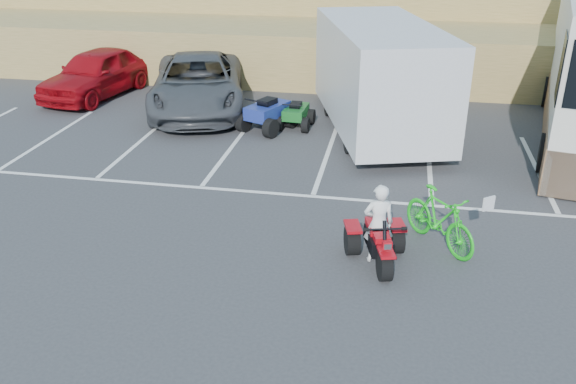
% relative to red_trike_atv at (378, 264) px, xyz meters
% --- Properties ---
extents(ground, '(100.00, 100.00, 0.00)m').
position_rel_red_trike_atv_xyz_m(ground, '(-1.63, 0.31, 0.00)').
color(ground, '#363638').
rests_on(ground, ground).
extents(parking_stripes, '(28.00, 5.16, 0.01)m').
position_rel_red_trike_atv_xyz_m(parking_stripes, '(-0.76, 4.38, 0.00)').
color(parking_stripes, white).
rests_on(parking_stripes, ground).
extents(grass_embankment, '(40.00, 8.50, 3.10)m').
position_rel_red_trike_atv_xyz_m(grass_embankment, '(-1.63, 15.79, 1.42)').
color(grass_embankment, olive).
rests_on(grass_embankment, ground).
extents(red_trike_atv, '(1.47, 1.74, 0.98)m').
position_rel_red_trike_atv_xyz_m(red_trike_atv, '(0.00, 0.00, 0.00)').
color(red_trike_atv, '#A90912').
rests_on(red_trike_atv, ground).
extents(rider, '(0.64, 0.50, 1.55)m').
position_rel_red_trike_atv_xyz_m(rider, '(-0.04, 0.15, 0.78)').
color(rider, white).
rests_on(rider, ground).
extents(green_dirt_bike, '(1.64, 1.88, 1.18)m').
position_rel_red_trike_atv_xyz_m(green_dirt_bike, '(1.11, 0.91, 0.59)').
color(green_dirt_bike, '#14BF19').
rests_on(green_dirt_bike, ground).
extents(grey_pickup, '(4.46, 6.79, 1.74)m').
position_rel_red_trike_atv_xyz_m(grey_pickup, '(-6.34, 8.80, 0.87)').
color(grey_pickup, '#414348').
rests_on(grey_pickup, ground).
extents(red_car, '(2.77, 5.10, 1.65)m').
position_rel_red_trike_atv_xyz_m(red_car, '(-10.37, 9.71, 0.82)').
color(red_car, '#99080F').
rests_on(red_car, ground).
extents(cargo_trailer, '(4.50, 7.22, 3.14)m').
position_rel_red_trike_atv_xyz_m(cargo_trailer, '(-0.43, 7.61, 1.70)').
color(cargo_trailer, silver).
rests_on(cargo_trailer, ground).
extents(quad_atv_blue, '(1.76, 1.98, 1.07)m').
position_rel_red_trike_atv_xyz_m(quad_atv_blue, '(-3.65, 7.17, 0.00)').
color(quad_atv_blue, navy).
rests_on(quad_atv_blue, ground).
extents(quad_atv_green, '(1.05, 1.36, 0.86)m').
position_rel_red_trike_atv_xyz_m(quad_atv_green, '(-2.86, 7.55, 0.00)').
color(quad_atv_green, '#155C1F').
rests_on(quad_atv_green, ground).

